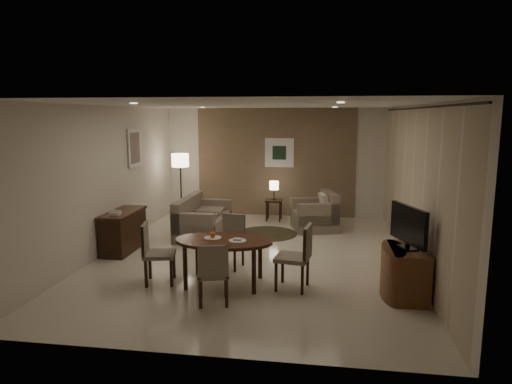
% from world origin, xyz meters
% --- Properties ---
extents(room_shell, '(5.50, 7.00, 2.70)m').
position_xyz_m(room_shell, '(0.00, 0.40, 1.35)').
color(room_shell, beige).
rests_on(room_shell, ground).
extents(taupe_accent, '(3.96, 0.03, 2.70)m').
position_xyz_m(taupe_accent, '(0.00, 3.48, 1.35)').
color(taupe_accent, '#7A644B').
rests_on(taupe_accent, wall_back).
extents(curtain_wall, '(0.08, 6.70, 2.58)m').
position_xyz_m(curtain_wall, '(2.68, 0.00, 1.32)').
color(curtain_wall, '#C2B197').
rests_on(curtain_wall, wall_right).
extents(curtain_rod, '(0.03, 6.80, 0.03)m').
position_xyz_m(curtain_rod, '(2.68, 0.00, 2.64)').
color(curtain_rod, black).
rests_on(curtain_rod, wall_right).
extents(art_back_frame, '(0.72, 0.03, 0.72)m').
position_xyz_m(art_back_frame, '(0.10, 3.46, 1.60)').
color(art_back_frame, silver).
rests_on(art_back_frame, wall_back).
extents(art_back_canvas, '(0.34, 0.01, 0.34)m').
position_xyz_m(art_back_canvas, '(0.10, 3.44, 1.60)').
color(art_back_canvas, black).
rests_on(art_back_canvas, wall_back).
extents(art_left_frame, '(0.03, 0.60, 0.80)m').
position_xyz_m(art_left_frame, '(-2.72, 1.20, 1.85)').
color(art_left_frame, silver).
rests_on(art_left_frame, wall_left).
extents(art_left_canvas, '(0.01, 0.46, 0.64)m').
position_xyz_m(art_left_canvas, '(-2.71, 1.20, 1.85)').
color(art_left_canvas, gray).
rests_on(art_left_canvas, wall_left).
extents(downlight_nl, '(0.10, 0.10, 0.01)m').
position_xyz_m(downlight_nl, '(-1.40, -1.80, 2.69)').
color(downlight_nl, white).
rests_on(downlight_nl, ceiling).
extents(downlight_nr, '(0.10, 0.10, 0.01)m').
position_xyz_m(downlight_nr, '(1.40, -1.80, 2.69)').
color(downlight_nr, white).
rests_on(downlight_nr, ceiling).
extents(downlight_fl, '(0.10, 0.10, 0.01)m').
position_xyz_m(downlight_fl, '(-1.40, 1.80, 2.69)').
color(downlight_fl, white).
rests_on(downlight_fl, ceiling).
extents(downlight_fr, '(0.10, 0.10, 0.01)m').
position_xyz_m(downlight_fr, '(1.40, 1.80, 2.69)').
color(downlight_fr, white).
rests_on(downlight_fr, ceiling).
extents(console_desk, '(0.48, 1.20, 0.75)m').
position_xyz_m(console_desk, '(-2.49, 0.00, 0.38)').
color(console_desk, '#412315').
rests_on(console_desk, floor).
extents(telephone, '(0.20, 0.14, 0.09)m').
position_xyz_m(telephone, '(-2.49, -0.30, 0.80)').
color(telephone, white).
rests_on(telephone, console_desk).
extents(tv_cabinet, '(0.48, 0.90, 0.70)m').
position_xyz_m(tv_cabinet, '(2.40, -1.50, 0.35)').
color(tv_cabinet, brown).
rests_on(tv_cabinet, floor).
extents(flat_tv, '(0.36, 0.85, 0.60)m').
position_xyz_m(flat_tv, '(2.38, -1.50, 1.02)').
color(flat_tv, black).
rests_on(flat_tv, tv_cabinet).
extents(dining_table, '(1.47, 0.92, 0.69)m').
position_xyz_m(dining_table, '(-0.25, -1.41, 0.34)').
color(dining_table, '#412315').
rests_on(dining_table, floor).
extents(chair_near, '(0.51, 0.51, 0.86)m').
position_xyz_m(chair_near, '(-0.24, -2.12, 0.43)').
color(chair_near, gray).
rests_on(chair_near, floor).
extents(chair_far, '(0.50, 0.50, 0.88)m').
position_xyz_m(chair_far, '(-0.32, -0.66, 0.44)').
color(chair_far, gray).
rests_on(chair_far, floor).
extents(chair_left, '(0.54, 0.54, 0.93)m').
position_xyz_m(chair_left, '(-1.21, -1.51, 0.46)').
color(chair_left, gray).
rests_on(chair_left, floor).
extents(chair_right, '(0.53, 0.53, 0.96)m').
position_xyz_m(chair_right, '(0.78, -1.44, 0.48)').
color(chair_right, gray).
rests_on(chair_right, floor).
extents(plate_a, '(0.26, 0.26, 0.02)m').
position_xyz_m(plate_a, '(-0.43, -1.36, 0.70)').
color(plate_a, white).
rests_on(plate_a, dining_table).
extents(plate_b, '(0.26, 0.26, 0.02)m').
position_xyz_m(plate_b, '(-0.03, -1.46, 0.70)').
color(plate_b, white).
rests_on(plate_b, dining_table).
extents(fruit_apple, '(0.09, 0.09, 0.09)m').
position_xyz_m(fruit_apple, '(-0.43, -1.36, 0.75)').
color(fruit_apple, '#C55C16').
rests_on(fruit_apple, plate_a).
extents(napkin, '(0.12, 0.08, 0.03)m').
position_xyz_m(napkin, '(-0.03, -1.46, 0.72)').
color(napkin, white).
rests_on(napkin, plate_b).
extents(round_rug, '(1.29, 1.29, 0.01)m').
position_xyz_m(round_rug, '(0.03, 1.61, 0.01)').
color(round_rug, '#3B3221').
rests_on(round_rug, floor).
extents(sofa, '(1.73, 0.88, 0.81)m').
position_xyz_m(sofa, '(-1.30, 1.33, 0.41)').
color(sofa, gray).
rests_on(sofa, floor).
extents(armchair, '(1.11, 1.15, 0.84)m').
position_xyz_m(armchair, '(1.02, 2.14, 0.42)').
color(armchair, gray).
rests_on(armchair, floor).
extents(side_table, '(0.40, 0.40, 0.51)m').
position_xyz_m(side_table, '(0.03, 2.91, 0.25)').
color(side_table, black).
rests_on(side_table, floor).
extents(table_lamp, '(0.22, 0.22, 0.50)m').
position_xyz_m(table_lamp, '(0.03, 2.91, 0.76)').
color(table_lamp, '#FFEAC1').
rests_on(table_lamp, side_table).
extents(floor_lamp, '(0.41, 0.41, 1.62)m').
position_xyz_m(floor_lamp, '(-2.19, 2.60, 0.81)').
color(floor_lamp, '#FFE5B7').
rests_on(floor_lamp, floor).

